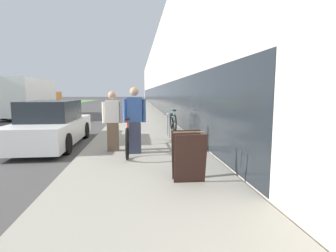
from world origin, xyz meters
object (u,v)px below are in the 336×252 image
object	(u,v)px
sandwich_board_sign	(188,156)
parked_sedan_curbside	(52,125)
person_bystander	(113,121)
moving_truck	(30,98)
bike_rack_hoop	(168,123)
person_rider	(135,120)
tandem_bicycle	(129,136)
cruiser_bike_nearest	(173,122)

from	to	relation	value
sandwich_board_sign	parked_sedan_curbside	distance (m)	5.64
sandwich_board_sign	parked_sedan_curbside	size ratio (longest dim) A/B	0.20
person_bystander	moving_truck	world-z (taller)	moving_truck
person_bystander	bike_rack_hoop	size ratio (longest dim) A/B	1.92
person_rider	moving_truck	distance (m)	14.67
person_bystander	parked_sedan_curbside	xyz separation A→B (m)	(-2.09, 1.63, -0.29)
tandem_bicycle	bike_rack_hoop	world-z (taller)	tandem_bicycle
tandem_bicycle	bike_rack_hoop	distance (m)	2.51
person_bystander	bike_rack_hoop	world-z (taller)	person_bystander
cruiser_bike_nearest	parked_sedan_curbside	world-z (taller)	parked_sedan_curbside
bike_rack_hoop	moving_truck	xyz separation A→B (m)	(-8.58, 10.15, 0.71)
person_rider	bike_rack_hoop	size ratio (longest dim) A/B	2.04
parked_sedan_curbside	moving_truck	distance (m)	11.69
bike_rack_hoop	parked_sedan_curbside	world-z (taller)	parked_sedan_curbside
tandem_bicycle	parked_sedan_curbside	distance (m)	2.99
person_rider	cruiser_bike_nearest	world-z (taller)	person_rider
cruiser_bike_nearest	moving_truck	bearing A→B (deg)	135.49
tandem_bicycle	cruiser_bike_nearest	world-z (taller)	tandem_bicycle
tandem_bicycle	bike_rack_hoop	bearing A→B (deg)	57.73
moving_truck	parked_sedan_curbside	bearing A→B (deg)	-66.11
person_rider	person_bystander	world-z (taller)	person_rider
sandwich_board_sign	parked_sedan_curbside	bearing A→B (deg)	130.52
person_rider	moving_truck	size ratio (longest dim) A/B	0.23
person_bystander	moving_truck	bearing A→B (deg)	119.00
cruiser_bike_nearest	moving_truck	world-z (taller)	moving_truck
person_rider	parked_sedan_curbside	xyz separation A→B (m)	(-2.69, 1.98, -0.34)
sandwich_board_sign	moving_truck	world-z (taller)	moving_truck
tandem_bicycle	person_bystander	world-z (taller)	person_bystander
cruiser_bike_nearest	tandem_bicycle	bearing A→B (deg)	-116.22
person_rider	person_bystander	distance (m)	0.69
bike_rack_hoop	sandwich_board_sign	world-z (taller)	sandwich_board_sign
parked_sedan_curbside	moving_truck	bearing A→B (deg)	113.89
person_bystander	moving_truck	xyz separation A→B (m)	(-6.82, 12.30, 0.40)
tandem_bicycle	parked_sedan_curbside	world-z (taller)	parked_sedan_curbside
bike_rack_hoop	moving_truck	size ratio (longest dim) A/B	0.11
person_bystander	parked_sedan_curbside	bearing A→B (deg)	142.01
person_bystander	bike_rack_hoop	distance (m)	2.80
bike_rack_hoop	cruiser_bike_nearest	world-z (taller)	cruiser_bike_nearest
person_rider	moving_truck	xyz separation A→B (m)	(-7.41, 12.65, 0.35)
person_rider	cruiser_bike_nearest	distance (m)	4.18
person_rider	parked_sedan_curbside	bearing A→B (deg)	143.58
person_rider	parked_sedan_curbside	world-z (taller)	person_rider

